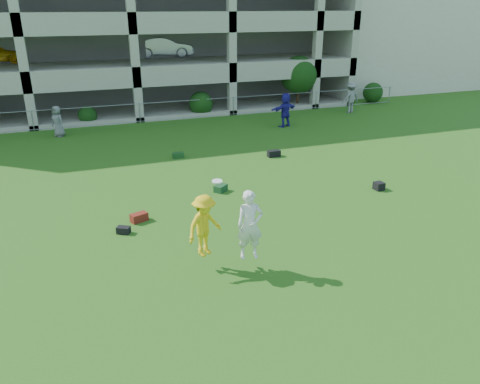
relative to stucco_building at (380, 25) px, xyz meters
name	(u,v)px	position (x,y,z in m)	size (l,w,h in m)	color
ground	(256,287)	(-23.00, -28.00, -5.00)	(100.00, 100.00, 0.00)	#235114
stucco_building	(380,25)	(0.00, 0.00, 0.00)	(16.00, 14.00, 10.00)	beige
bystander_c	(58,121)	(-27.64, -10.71, -4.17)	(0.82, 0.53, 1.67)	slate
bystander_d	(285,110)	(-15.13, -12.87, -4.02)	(1.82, 0.58, 1.96)	#282197
bystander_f	(351,97)	(-9.48, -10.87, -3.99)	(1.30, 0.75, 2.01)	slate
bag_red_a	(139,217)	(-25.19, -23.03, -4.86)	(0.55, 0.30, 0.28)	#51120D
bag_black_b	(123,230)	(-25.79, -23.75, -4.89)	(0.40, 0.25, 0.22)	black
bag_green_c	(221,188)	(-21.83, -21.41, -4.87)	(0.50, 0.35, 0.26)	#153A16
crate_d	(379,186)	(-15.99, -23.33, -4.85)	(0.35, 0.35, 0.30)	black
bag_black_e	(274,153)	(-18.11, -18.04, -4.85)	(0.60, 0.30, 0.30)	black
bag_green_g	(178,155)	(-22.41, -16.68, -4.88)	(0.50, 0.30, 0.25)	#153A17
frisbee_contest	(220,225)	(-23.56, -26.80, -3.70)	(2.12, 1.27, 2.17)	yellow
parking_garage	(115,14)	(-23.01, -0.30, 1.01)	(30.00, 14.00, 12.00)	#9E998C
fence	(140,113)	(-23.00, -9.00, -4.39)	(36.06, 0.06, 1.20)	gray
shrub_row	(209,91)	(-18.41, -8.30, -3.49)	(34.38, 2.52, 3.50)	#163D11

